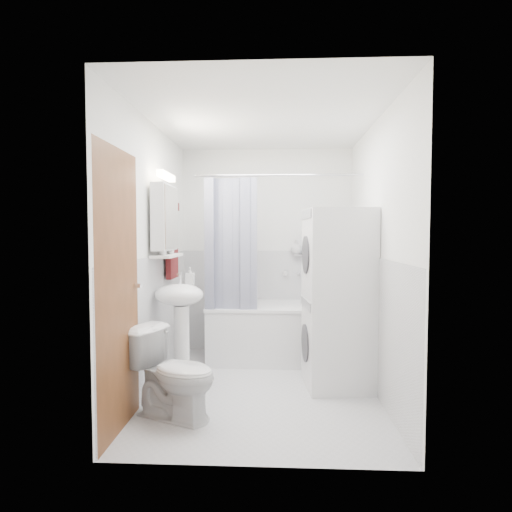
{
  "coord_description": "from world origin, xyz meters",
  "views": [
    {
      "loc": [
        0.12,
        -3.8,
        1.4
      ],
      "look_at": [
        -0.07,
        0.15,
        1.2
      ],
      "focal_mm": 30.0,
      "sensor_mm": 36.0,
      "label": 1
    }
  ],
  "objects_px": {
    "sink": "(180,311)",
    "washer_dryer": "(337,298)",
    "bathtub": "(282,329)",
    "toilet": "(174,374)"
  },
  "relations": [
    {
      "from": "sink",
      "to": "washer_dryer",
      "type": "xyz_separation_m",
      "value": [
        1.43,
        0.09,
        0.11
      ]
    },
    {
      "from": "washer_dryer",
      "to": "bathtub",
      "type": "bearing_deg",
      "value": 115.53
    },
    {
      "from": "bathtub",
      "to": "washer_dryer",
      "type": "relative_size",
      "value": 1.0
    },
    {
      "from": "washer_dryer",
      "to": "toilet",
      "type": "bearing_deg",
      "value": -156.76
    },
    {
      "from": "sink",
      "to": "toilet",
      "type": "bearing_deg",
      "value": -81.16
    },
    {
      "from": "bathtub",
      "to": "washer_dryer",
      "type": "xyz_separation_m",
      "value": [
        0.5,
        -0.82,
        0.47
      ]
    },
    {
      "from": "sink",
      "to": "toilet",
      "type": "relative_size",
      "value": 1.51
    },
    {
      "from": "bathtub",
      "to": "sink",
      "type": "distance_m",
      "value": 1.36
    },
    {
      "from": "sink",
      "to": "bathtub",
      "type": "bearing_deg",
      "value": 44.37
    },
    {
      "from": "bathtub",
      "to": "washer_dryer",
      "type": "bearing_deg",
      "value": -58.8
    }
  ]
}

